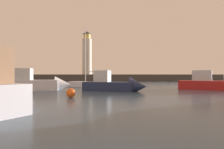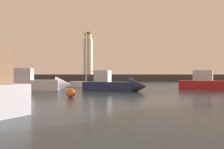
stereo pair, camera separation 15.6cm
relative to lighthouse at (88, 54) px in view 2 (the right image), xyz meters
name	(u,v)px [view 2 (the right image)]	position (x,y,z in m)	size (l,w,h in m)	color
ground_plane	(103,87)	(4.53, -29.45, -8.49)	(220.00, 220.00, 0.00)	#384C60
breakwater	(102,78)	(4.53, 0.00, -7.45)	(76.74, 4.92, 2.07)	#423F3D
lighthouse	(88,54)	(0.00, 0.00, 0.00)	(2.90, 2.90, 13.54)	silver
motorboat_3	(217,84)	(19.55, -36.55, -7.68)	(8.60, 6.56, 3.14)	#B21E1E
motorboat_4	(117,85)	(6.26, -37.73, -7.75)	(7.99, 4.72, 2.96)	#1E284C
motorboat_6	(37,83)	(-3.96, -35.86, -7.54)	(8.76, 2.97, 3.11)	silver
sailboat_moored	(90,84)	(2.38, -29.15, -7.99)	(7.02, 4.60, 9.93)	silver
mooring_buoy	(71,93)	(1.68, -44.18, -8.09)	(0.80, 0.80, 0.80)	#EA5919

